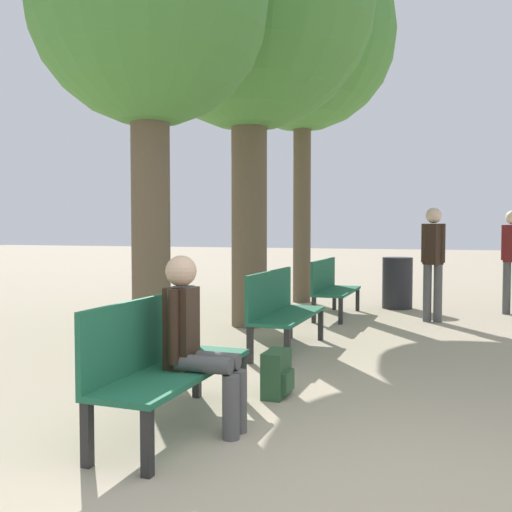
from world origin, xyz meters
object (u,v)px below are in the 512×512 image
Objects in this scene: bench_row_1 at (280,306)px; pedestrian_near at (512,255)px; person_seated at (196,338)px; pedestrian_mid at (433,257)px; tree_row_2 at (303,39)px; bench_row_0 at (163,356)px; bench_row_2 at (331,285)px; tree_row_0 at (149,12)px; tree_row_1 at (249,7)px; backpack at (277,374)px; trash_bin at (397,283)px.

pedestrian_near reaches higher than bench_row_1.
person_seated is (0.24, -2.77, 0.14)m from bench_row_1.
pedestrian_mid reaches higher than person_seated.
tree_row_2 is (-0.94, 4.43, 4.56)m from bench_row_1.
tree_row_2 is at bearing 101.94° from bench_row_1.
bench_row_0 and bench_row_2 have the same top height.
bench_row_2 is 3.09m from pedestrian_near.
tree_row_0 is 5.45m from pedestrian_mid.
bench_row_1 is 0.24× the size of tree_row_1.
tree_row_1 is at bearing 114.15° from backpack.
person_seated is at bearing -103.71° from pedestrian_mid.
bench_row_2 is 5.57m from person_seated.
pedestrian_near is 1.95m from trash_bin.
pedestrian_near is 1.74m from pedestrian_mid.
pedestrian_near reaches higher than backpack.
pedestrian_mid is (1.06, 4.55, 0.81)m from backpack.
pedestrian_mid is at bearing 74.03° from bench_row_0.
bench_row_2 is 4.94m from tree_row_2.
bench_row_0 is 1.18m from backpack.
bench_row_0 is 6.99m from trash_bin.
tree_row_0 is at bearing 162.83° from backpack.
bench_row_2 is 0.23× the size of tree_row_2.
person_seated is at bearing -110.68° from pedestrian_near.
backpack is (0.53, -1.79, -0.33)m from bench_row_1.
pedestrian_mid is at bearing 60.04° from bench_row_1.
tree_row_1 is at bearing -145.92° from pedestrian_near.
pedestrian_near is (2.27, 5.80, 0.81)m from backpack.
bench_row_2 is 4.09× the size of backpack.
backpack is 6.28m from pedestrian_near.
pedestrian_near is at bearing 34.08° from tree_row_1.
backpack is (0.53, -4.59, -0.33)m from bench_row_2.
tree_row_1 is 5.93m from person_seated.
tree_row_0 is 3.44m from person_seated.
bench_row_1 is 0.92× the size of pedestrian_near.
pedestrian_mid is (1.59, -0.04, 0.48)m from bench_row_2.
bench_row_2 is 1.66m from pedestrian_mid.
bench_row_1 is at bearing -57.66° from tree_row_1.
tree_row_0 is at bearing -121.66° from pedestrian_mid.
person_seated reaches higher than bench_row_1.
trash_bin is at bearing -9.25° from tree_row_2.
tree_row_0 is at bearing -102.77° from bench_row_2.
tree_row_0 is 2.76× the size of pedestrian_near.
person_seated is 7.25m from pedestrian_near.
tree_row_1 is 16.71× the size of backpack.
pedestrian_near reaches higher than bench_row_0.
pedestrian_near is 1.89× the size of trash_bin.
tree_row_0 is 3.02m from tree_row_1.
tree_row_0 is at bearing 129.54° from person_seated.
pedestrian_near is (3.74, 5.35, -2.55)m from tree_row_0.
backpack is 0.42× the size of trash_bin.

